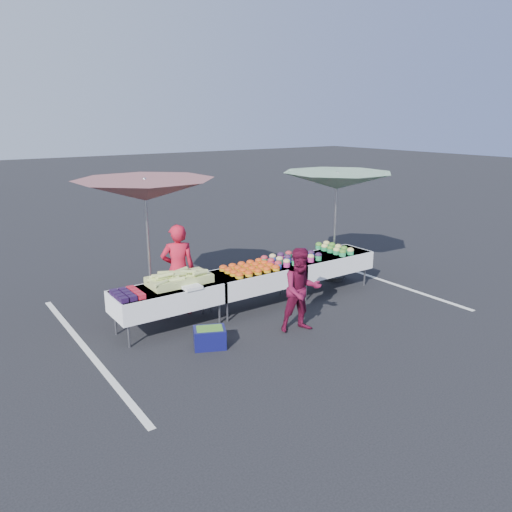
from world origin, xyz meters
TOP-DOWN VIEW (x-y plane):
  - ground at (0.00, 0.00)m, footprint 80.00×80.00m
  - stripe_left at (-3.20, 0.00)m, footprint 0.10×5.00m
  - stripe_right at (3.20, 0.00)m, footprint 0.10×5.00m
  - table_left at (-1.80, 0.00)m, footprint 1.86×0.81m
  - table_center at (0.00, 0.00)m, footprint 1.86×0.81m
  - table_right at (1.80, 0.00)m, footprint 1.86×0.81m
  - berry_punnets at (-2.51, -0.06)m, footprint 0.40×0.54m
  - corn_pile at (-1.56, 0.04)m, footprint 1.16×0.57m
  - plastic_bags at (-1.50, -0.30)m, footprint 0.30×0.25m
  - carrot_bowls at (-0.15, -0.01)m, footprint 0.95×0.69m
  - potato_cups at (0.85, 0.00)m, footprint 1.14×0.58m
  - bean_baskets at (2.06, 0.08)m, footprint 0.36×0.86m
  - vendor at (-1.32, 0.55)m, footprint 0.70×0.58m
  - customer at (-0.00, -1.32)m, footprint 0.82×0.71m
  - umbrella_left at (-1.76, 0.80)m, footprint 3.10×3.10m
  - umbrella_right at (2.36, 0.40)m, footprint 3.00×3.00m
  - storage_bin at (-1.58, -1.00)m, footprint 0.59×0.53m

SIDE VIEW (x-z plane):
  - ground at x=0.00m, z-range 0.00..0.00m
  - stripe_left at x=-3.20m, z-range 0.00..0.00m
  - stripe_right at x=3.20m, z-range 0.00..0.00m
  - storage_bin at x=-1.58m, z-range 0.01..0.33m
  - table_left at x=-1.80m, z-range 0.21..0.96m
  - table_center at x=0.00m, z-range 0.21..0.96m
  - table_right at x=1.80m, z-range 0.21..0.96m
  - customer at x=0.00m, z-range 0.00..1.43m
  - plastic_bags at x=-1.50m, z-range 0.75..0.80m
  - berry_punnets at x=-2.51m, z-range 0.75..0.83m
  - carrot_bowls at x=-0.15m, z-range 0.75..0.85m
  - bean_baskets at x=2.06m, z-range 0.75..0.90m
  - potato_cups at x=0.85m, z-range 0.75..0.91m
  - vendor at x=-1.32m, z-range 0.00..1.66m
  - corn_pile at x=-1.56m, z-range 0.71..0.97m
  - umbrella_right at x=2.36m, z-range 0.97..3.36m
  - umbrella_left at x=-1.76m, z-range 1.01..3.50m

